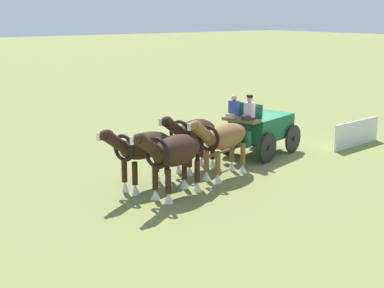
{
  "coord_description": "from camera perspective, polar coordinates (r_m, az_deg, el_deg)",
  "views": [
    {
      "loc": [
        15.05,
        15.5,
        5.59
      ],
      "look_at": [
        4.18,
        0.95,
        1.2
      ],
      "focal_mm": 51.31,
      "sensor_mm": 36.0,
      "label": 1
    }
  ],
  "objects": [
    {
      "name": "ground_plane",
      "position": [
        22.31,
        7.17,
        -1.03
      ],
      "size": [
        220.0,
        220.0,
        0.0
      ],
      "primitive_type": "plane",
      "color": "olive"
    },
    {
      "name": "draft_horse_rear_off",
      "position": [
        19.52,
        0.14,
        1.0
      ],
      "size": [
        2.92,
        1.39,
        2.2
      ],
      "color": "#331E14",
      "rests_on": "ground"
    },
    {
      "name": "sponsor_banner",
      "position": [
        24.39,
        16.77,
        1.08
      ],
      "size": [
        3.19,
        0.34,
        1.1
      ],
      "primitive_type": "cube",
      "rotation": [
        0.0,
        0.0,
        0.09
      ],
      "color": "silver",
      "rests_on": "ground"
    },
    {
      "name": "draft_horse_lead_off",
      "position": [
        17.6,
        -5.18,
        -0.43
      ],
      "size": [
        3.14,
        1.36,
        2.21
      ],
      "color": "#331E14",
      "rests_on": "ground"
    },
    {
      "name": "draft_horse_lead_near",
      "position": [
        16.75,
        -1.93,
        -0.94
      ],
      "size": [
        2.99,
        1.43,
        2.26
      ],
      "color": "#331E14",
      "rests_on": "ground"
    },
    {
      "name": "show_wagon",
      "position": [
        21.9,
        7.0,
        1.7
      ],
      "size": [
        5.45,
        2.59,
        2.6
      ],
      "color": "#195B38",
      "rests_on": "ground"
    },
    {
      "name": "draft_horse_rear_near",
      "position": [
        18.73,
        3.22,
        0.54
      ],
      "size": [
        3.13,
        1.37,
        2.24
      ],
      "color": "brown",
      "rests_on": "ground"
    }
  ]
}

